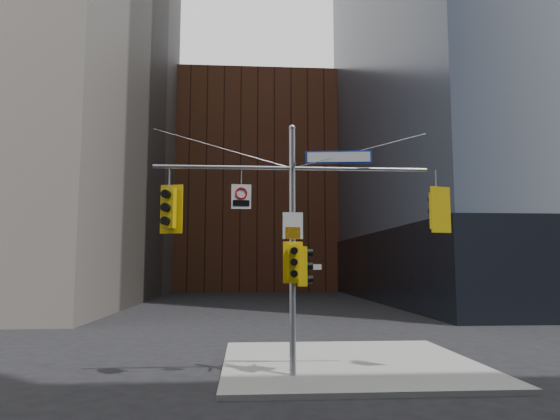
{
  "coord_description": "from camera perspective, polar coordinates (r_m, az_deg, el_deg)",
  "views": [
    {
      "loc": [
        -1.33,
        -12.22,
        3.2
      ],
      "look_at": [
        -0.36,
        2.0,
        4.77
      ],
      "focal_mm": 32.0,
      "sensor_mm": 36.0,
      "label": 1
    }
  ],
  "objects": [
    {
      "name": "brick_midrise",
      "position": [
        71.06,
        -2.79,
        2.46
      ],
      "size": [
        26.0,
        20.0,
        28.0
      ],
      "primitive_type": "cube",
      "color": "brown",
      "rests_on": "ground"
    },
    {
      "name": "sidewalk_corner",
      "position": [
        16.85,
        7.9,
        -16.93
      ],
      "size": [
        8.0,
        8.0,
        0.15
      ],
      "primitive_type": "cube",
      "color": "gray",
      "rests_on": "ground"
    },
    {
      "name": "traffic_light_east_arm",
      "position": [
        15.36,
        17.5,
        -0.03
      ],
      "size": [
        0.63,
        0.58,
        1.34
      ],
      "rotation": [
        0.0,
        0.0,
        3.38
      ],
      "color": "gold",
      "rests_on": "ground"
    },
    {
      "name": "traffic_light_pole_side",
      "position": [
        14.31,
        2.75,
        -6.44
      ],
      "size": [
        0.43,
        0.37,
        1.12
      ],
      "rotation": [
        0.0,
        0.0,
        1.56
      ],
      "color": "gold",
      "rests_on": "ground"
    },
    {
      "name": "traffic_light_west_arm",
      "position": [
        14.48,
        -12.59,
        0.19
      ],
      "size": [
        0.66,
        0.62,
        1.41
      ],
      "rotation": [
        0.0,
        0.0,
        -0.26
      ],
      "color": "gold",
      "rests_on": "ground"
    },
    {
      "name": "street_blade_ew",
      "position": [
        14.33,
        3.24,
        -6.52
      ],
      "size": [
        0.77,
        0.05,
        0.15
      ],
      "rotation": [
        0.0,
        0.0,
        0.03
      ],
      "color": "silver",
      "rests_on": "ground"
    },
    {
      "name": "ground",
      "position": [
        12.7,
        2.38,
        -20.89
      ],
      "size": [
        160.0,
        160.0,
        0.0
      ],
      "primitive_type": "plane",
      "color": "black",
      "rests_on": "ground"
    },
    {
      "name": "traffic_light_pole_front",
      "position": [
        14.01,
        1.54,
        -5.99
      ],
      "size": [
        0.56,
        0.43,
        1.17
      ],
      "rotation": [
        0.0,
        0.0,
        -0.0
      ],
      "color": "gold",
      "rests_on": "ground"
    },
    {
      "name": "street_sign_blade",
      "position": [
        14.81,
        6.71,
        6.03
      ],
      "size": [
        1.94,
        0.29,
        0.38
      ],
      "rotation": [
        0.0,
        0.0,
        -0.13
      ],
      "color": "#102E99",
      "rests_on": "ground"
    },
    {
      "name": "signal_assembly",
      "position": [
        14.32,
        1.43,
        -1.43
      ],
      "size": [
        8.0,
        0.8,
        7.3
      ],
      "color": "gray",
      "rests_on": "ground"
    },
    {
      "name": "street_blade_ns",
      "position": [
        14.73,
        1.28,
        -7.86
      ],
      "size": [
        0.12,
        0.66,
        0.13
      ],
      "rotation": [
        0.0,
        0.0,
        -0.14
      ],
      "color": "#145926",
      "rests_on": "ground"
    },
    {
      "name": "regulatory_sign_pole",
      "position": [
        14.2,
        1.47,
        -1.88
      ],
      "size": [
        0.58,
        0.06,
        0.76
      ],
      "rotation": [
        0.0,
        0.0,
        0.04
      ],
      "color": "silver",
      "rests_on": "ground"
    },
    {
      "name": "regulatory_sign_arm",
      "position": [
        14.33,
        -4.45,
        1.63
      ],
      "size": [
        0.57,
        0.09,
        0.71
      ],
      "rotation": [
        0.0,
        0.0,
        0.07
      ],
      "color": "silver",
      "rests_on": "ground"
    }
  ]
}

